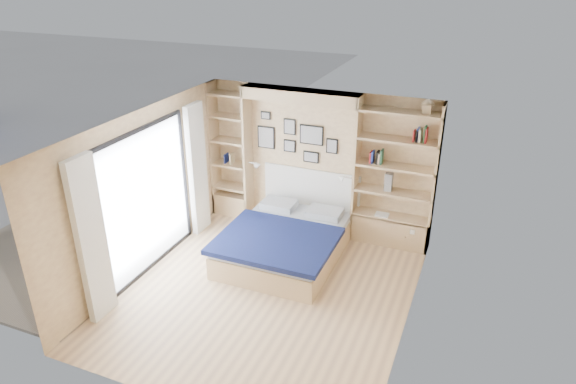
% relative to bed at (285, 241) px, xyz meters
% --- Properties ---
extents(ground, '(4.50, 4.50, 0.00)m').
position_rel_bed_xyz_m(ground, '(0.13, -1.00, -0.28)').
color(ground, '#DDB884').
rests_on(ground, ground).
extents(room_shell, '(4.50, 4.50, 4.50)m').
position_rel_bed_xyz_m(room_shell, '(-0.25, 0.52, 0.80)').
color(room_shell, beige).
rests_on(room_shell, ground).
extents(bed, '(1.78, 2.35, 1.07)m').
position_rel_bed_xyz_m(bed, '(0.00, 0.00, 0.00)').
color(bed, tan).
rests_on(bed, ground).
extents(photo_gallery, '(1.48, 0.02, 0.82)m').
position_rel_bed_xyz_m(photo_gallery, '(-0.32, 1.22, 1.32)').
color(photo_gallery, black).
rests_on(photo_gallery, ground).
extents(reading_lamps, '(1.92, 0.12, 0.15)m').
position_rel_bed_xyz_m(reading_lamps, '(-0.17, 1.00, 0.82)').
color(reading_lamps, silver).
rests_on(reading_lamps, ground).
extents(shelf_decor, '(3.58, 0.23, 2.03)m').
position_rel_bed_xyz_m(shelf_decor, '(1.36, 1.07, 1.44)').
color(shelf_decor, '#A51E1E').
rests_on(shelf_decor, ground).
extents(deck, '(3.20, 4.00, 0.05)m').
position_rel_bed_xyz_m(deck, '(-3.47, -1.00, -0.28)').
color(deck, '#716353').
rests_on(deck, ground).
extents(deck_chair, '(0.51, 0.86, 0.86)m').
position_rel_bed_xyz_m(deck_chair, '(-3.28, -1.02, 0.13)').
color(deck_chair, tan).
rests_on(deck_chair, ground).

